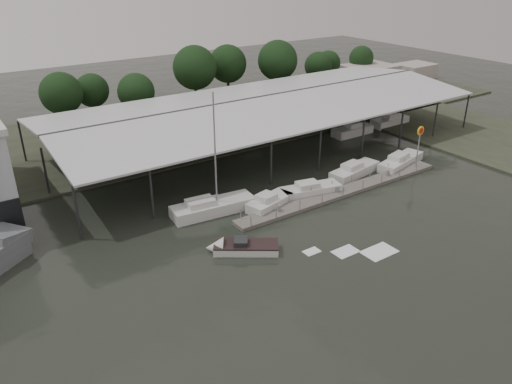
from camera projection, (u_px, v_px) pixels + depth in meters
ground at (293, 282)px, 40.15m from camera, size 200.00×200.00×0.00m
land_strip_far at (111, 139)px, 71.39m from camera, size 140.00×30.00×0.30m
land_strip_east at (499, 141)px, 70.59m from camera, size 20.00×60.00×0.30m
covered_boat_shed at (265, 101)px, 67.08m from camera, size 58.24×24.00×6.96m
floating_dock at (344, 191)px, 55.19m from camera, size 28.00×2.00×1.40m
shell_fuel_sign at (419, 139)px, 59.73m from camera, size 1.10×0.18×5.55m
distant_commercial_buildings at (384, 74)px, 102.87m from camera, size 22.00×8.00×4.00m
white_sailboat at (212, 207)px, 50.77m from camera, size 8.89×3.48×12.65m
speedboat_underway at (240, 248)px, 44.20m from camera, size 15.18×10.90×2.00m
moored_cruiser_0 at (269, 202)px, 51.84m from camera, size 5.75×3.43×1.70m
moored_cruiser_1 at (310, 190)px, 54.59m from camera, size 7.07×3.61×1.70m
moored_cruiser_2 at (354, 170)px, 59.57m from camera, size 7.56×3.41×1.70m
moored_cruiser_3 at (400, 161)px, 62.25m from camera, size 8.11×3.91×1.70m
horizon_tree_line at (224, 70)px, 84.82m from camera, size 65.21×11.53×10.83m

